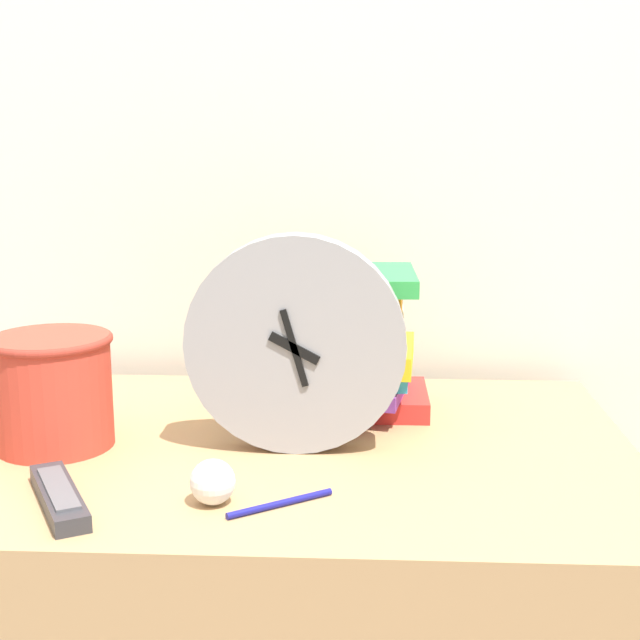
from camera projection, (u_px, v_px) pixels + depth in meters
wall_back at (287, 96)px, 1.50m from camera, size 6.00×0.04×2.40m
desk_clock at (295, 345)px, 1.16m from camera, size 0.29×0.04×0.29m
book_stack at (338, 344)px, 1.32m from camera, size 0.27×0.21×0.22m
basket at (53, 387)px, 1.19m from camera, size 0.16×0.16×0.15m
tv_remote at (59, 496)px, 1.01m from camera, size 0.12×0.17×0.02m
crumpled_paper_ball at (213, 482)px, 1.01m from camera, size 0.05×0.05×0.05m
pen at (280, 504)px, 1.01m from camera, size 0.12×0.08×0.01m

